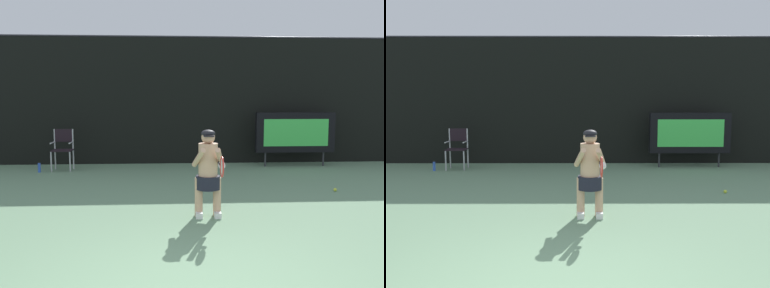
# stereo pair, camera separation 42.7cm
# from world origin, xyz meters

# --- Properties ---
(backdrop_screen) EXTENTS (18.00, 0.12, 3.66)m
(backdrop_screen) POSITION_xyz_m (0.00, 8.50, 1.81)
(backdrop_screen) COLOR black
(backdrop_screen) RESTS_ON ground
(scoreboard) EXTENTS (2.20, 0.21, 1.50)m
(scoreboard) POSITION_xyz_m (3.36, 7.75, 0.95)
(scoreboard) COLOR black
(scoreboard) RESTS_ON ground
(umpire_chair) EXTENTS (0.52, 0.44, 1.08)m
(umpire_chair) POSITION_xyz_m (-2.94, 7.52, 0.62)
(umpire_chair) COLOR #B7B7BC
(umpire_chair) RESTS_ON ground
(water_bottle) EXTENTS (0.07, 0.07, 0.27)m
(water_bottle) POSITION_xyz_m (-3.48, 7.20, 0.12)
(water_bottle) COLOR blue
(water_bottle) RESTS_ON ground
(tennis_player) EXTENTS (0.53, 0.60, 1.42)m
(tennis_player) POSITION_xyz_m (0.47, 3.00, 0.76)
(tennis_player) COLOR white
(tennis_player) RESTS_ON ground
(tennis_racket) EXTENTS (0.03, 0.60, 0.31)m
(tennis_racket) POSITION_xyz_m (0.62, 2.46, 0.91)
(tennis_racket) COLOR black
(tennis_ball_loose) EXTENTS (0.07, 0.07, 0.07)m
(tennis_ball_loose) POSITION_xyz_m (3.26, 4.64, 0.03)
(tennis_ball_loose) COLOR #CCDB3D
(tennis_ball_loose) RESTS_ON ground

